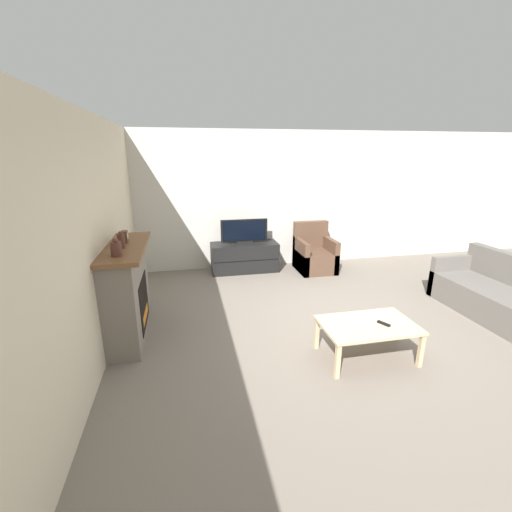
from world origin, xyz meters
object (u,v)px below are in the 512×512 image
(mantel_clock, at_px, (125,237))
(tv, at_px, (244,232))
(armchair, at_px, (314,255))
(remote, at_px, (384,324))
(coffee_table, at_px, (368,328))
(fireplace, at_px, (127,291))
(mantel_vase_centre_left, at_px, (121,240))
(tv_stand, at_px, (245,257))
(mantel_vase_left, at_px, (116,248))

(mantel_clock, bearing_deg, tv, 47.29)
(armchair, height_order, remote, armchair)
(mantel_clock, height_order, remote, mantel_clock)
(tv, height_order, coffee_table, tv)
(fireplace, distance_m, remote, 3.10)
(fireplace, relative_size, remote, 9.77)
(remote, bearing_deg, armchair, 54.85)
(mantel_vase_centre_left, relative_size, tv_stand, 0.16)
(armchair, bearing_deg, tv, 170.65)
(armchair, bearing_deg, mantel_vase_centre_left, -147.70)
(mantel_vase_left, distance_m, armchair, 4.13)
(mantel_clock, bearing_deg, mantel_vase_left, -90.07)
(tv, bearing_deg, mantel_vase_centre_left, -129.29)
(mantel_vase_left, height_order, coffee_table, mantel_vase_left)
(mantel_vase_left, height_order, tv, mantel_vase_left)
(mantel_vase_left, distance_m, remote, 3.06)
(mantel_clock, xyz_separation_m, armchair, (3.23, 1.79, -0.96))
(coffee_table, xyz_separation_m, remote, (0.16, -0.05, 0.06))
(mantel_clock, distance_m, armchair, 3.82)
(mantel_clock, relative_size, remote, 0.99)
(mantel_clock, height_order, coffee_table, mantel_clock)
(tv_stand, relative_size, coffee_table, 1.24)
(armchair, bearing_deg, mantel_clock, -151.08)
(mantel_clock, xyz_separation_m, remote, (2.86, -1.30, -0.83))
(mantel_vase_centre_left, bearing_deg, tv_stand, 50.73)
(armchair, bearing_deg, remote, -96.97)
(mantel_clock, distance_m, tv, 2.78)
(tv_stand, distance_m, remote, 3.47)
(tv_stand, height_order, remote, tv_stand)
(fireplace, xyz_separation_m, mantel_clock, (0.02, 0.15, 0.66))
(fireplace, height_order, remote, fireplace)
(fireplace, relative_size, coffee_table, 1.40)
(armchair, bearing_deg, tv_stand, 170.57)
(mantel_vase_centre_left, distance_m, coffee_table, 3.01)
(mantel_vase_centre_left, xyz_separation_m, tv_stand, (1.86, 2.27, -1.00))
(mantel_vase_left, height_order, mantel_vase_centre_left, mantel_vase_centre_left)
(mantel_vase_centre_left, height_order, mantel_clock, mantel_vase_centre_left)
(fireplace, relative_size, tv, 1.61)
(mantel_vase_centre_left, height_order, tv, mantel_vase_centre_left)
(mantel_vase_left, relative_size, coffee_table, 0.19)
(mantel_vase_centre_left, distance_m, tv_stand, 3.10)
(tv, xyz_separation_m, remote, (1.00, -3.31, -0.36))
(mantel_vase_left, relative_size, mantel_vase_centre_left, 0.98)
(tv_stand, bearing_deg, mantel_vase_centre_left, -129.27)
(mantel_vase_centre_left, height_order, remote, mantel_vase_centre_left)
(mantel_vase_left, relative_size, tv_stand, 0.15)
(fireplace, bearing_deg, tv, 49.04)
(fireplace, bearing_deg, remote, -21.87)
(tv, relative_size, remote, 6.05)
(mantel_vase_left, distance_m, tv_stand, 3.35)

